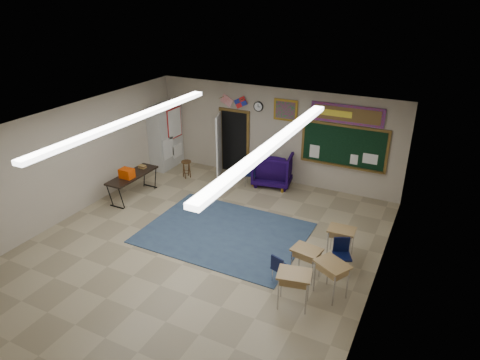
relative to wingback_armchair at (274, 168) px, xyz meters
The scene contains 25 objects.
floor 4.19m from the wingback_armchair, 92.15° to the right, with size 9.00×9.00×0.00m, color gray.
back_wall 1.03m from the wingback_armchair, 114.00° to the left, with size 8.00×0.04×3.00m, color #A99D89.
front_wall 8.70m from the wingback_armchair, 91.03° to the right, with size 8.00×0.04×3.00m, color #A99D89.
left_wall 5.95m from the wingback_armchair, 135.04° to the right, with size 0.04×9.00×3.00m, color #A99D89.
right_wall 5.74m from the wingback_armchair, 47.19° to the right, with size 0.04×9.00×3.00m, color #A99D89.
ceiling 4.82m from the wingback_armchair, 92.15° to the right, with size 8.00×9.00×0.04m, color silver.
area_rug 3.39m from the wingback_armchair, 89.24° to the right, with size 4.00×3.00×0.02m, color #30465C.
fluorescent_strips 4.79m from the wingback_armchair, 92.15° to the right, with size 3.86×6.00×0.10m, color white, non-canonical shape.
doorway 1.75m from the wingback_armchair, behind, with size 1.10×0.89×2.16m.
chalkboard 2.26m from the wingback_armchair, ahead, with size 2.55×0.14×1.30m.
bulletin_board 2.81m from the wingback_armchair, ahead, with size 2.10×0.05×0.55m.
framed_art_print 1.84m from the wingback_armchair, 58.41° to the left, with size 0.75×0.05×0.65m.
wall_clock 1.96m from the wingback_armchair, 155.86° to the left, with size 0.32×0.05×0.32m.
wall_flags 2.50m from the wingback_armchair, 169.44° to the left, with size 1.16×0.06×0.70m, color red, non-canonical shape.
storage_cabinet 3.92m from the wingback_armchair, behind, with size 0.59×1.25×2.20m.
wingback_armchair is the anchor object (origin of this frame).
student_chair_reading 0.76m from the wingback_armchair, 141.35° to the right, with size 0.38×0.38×0.76m, color black, non-canonical shape.
student_chair_desk_a 5.00m from the wingback_armchair, 65.47° to the right, with size 0.35×0.35×0.70m, color black, non-canonical shape.
student_chair_desk_b 4.78m from the wingback_armchair, 49.23° to the right, with size 0.39×0.39×0.78m, color black, non-canonical shape.
student_desk_front_left 4.83m from the wingback_armchair, 59.13° to the right, with size 0.66×0.54×0.72m.
student_desk_front_right 4.22m from the wingback_armchair, 45.84° to the right, with size 0.63×0.48×0.73m.
student_desk_back_left 5.72m from the wingback_armchair, 63.48° to the right, with size 0.73×0.61×0.78m.
student_desk_back_right 5.46m from the wingback_armchair, 55.13° to the right, with size 0.80×0.73×0.77m.
folding_table 4.33m from the wingback_armchair, 140.72° to the right, with size 0.59×1.75×0.99m.
wooden_stool 2.87m from the wingback_armchair, 163.27° to the right, with size 0.32×0.32×0.56m.
Camera 1 is at (4.78, -7.40, 5.78)m, focal length 32.00 mm.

